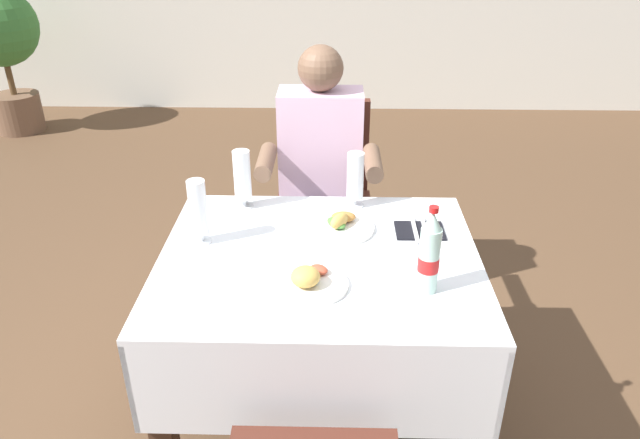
% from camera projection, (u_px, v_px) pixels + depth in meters
% --- Properties ---
extents(ground_plane, '(11.00, 11.00, 0.00)m').
position_uv_depth(ground_plane, '(283.00, 439.00, 2.21)').
color(ground_plane, brown).
extents(main_dining_table, '(1.05, 0.88, 0.75)m').
position_uv_depth(main_dining_table, '(319.00, 299.00, 2.02)').
color(main_dining_table, white).
rests_on(main_dining_table, ground).
extents(chair_far_diner_seat, '(0.44, 0.50, 0.97)m').
position_uv_depth(chair_far_diner_seat, '(324.00, 197.00, 2.77)').
color(chair_far_diner_seat, '#4C2319').
rests_on(chair_far_diner_seat, ground).
extents(seated_diner_far, '(0.50, 0.46, 1.26)m').
position_uv_depth(seated_diner_far, '(320.00, 175.00, 2.60)').
color(seated_diner_far, '#282D42').
rests_on(seated_diner_far, ground).
extents(plate_near_camera, '(0.22, 0.22, 0.07)m').
position_uv_depth(plate_near_camera, '(310.00, 280.00, 1.77)').
color(plate_near_camera, white).
rests_on(plate_near_camera, main_dining_table).
extents(plate_far_diner, '(0.26, 0.26, 0.06)m').
position_uv_depth(plate_far_diner, '(339.00, 225.00, 2.10)').
color(plate_far_diner, white).
rests_on(plate_far_diner, main_dining_table).
extents(beer_glass_left, '(0.07, 0.07, 0.23)m').
position_uv_depth(beer_glass_left, '(198.00, 212.00, 1.96)').
color(beer_glass_left, white).
rests_on(beer_glass_left, main_dining_table).
extents(beer_glass_middle, '(0.07, 0.07, 0.23)m').
position_uv_depth(beer_glass_middle, '(242.00, 178.00, 2.20)').
color(beer_glass_middle, white).
rests_on(beer_glass_middle, main_dining_table).
extents(beer_glass_right, '(0.07, 0.07, 0.21)m').
position_uv_depth(beer_glass_right, '(355.00, 180.00, 2.21)').
color(beer_glass_right, white).
rests_on(beer_glass_right, main_dining_table).
extents(cola_bottle_primary, '(0.06, 0.06, 0.28)m').
position_uv_depth(cola_bottle_primary, '(429.00, 255.00, 1.71)').
color(cola_bottle_primary, silver).
rests_on(cola_bottle_primary, main_dining_table).
extents(napkin_cutlery_set, '(0.17, 0.19, 0.01)m').
position_uv_depth(napkin_cutlery_set, '(420.00, 230.00, 2.08)').
color(napkin_cutlery_set, black).
rests_on(napkin_cutlery_set, main_dining_table).
extents(potted_plant_corner, '(0.63, 0.63, 1.20)m').
position_uv_depth(potted_plant_corner, '(1.00, 41.00, 4.86)').
color(potted_plant_corner, brown).
rests_on(potted_plant_corner, ground).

